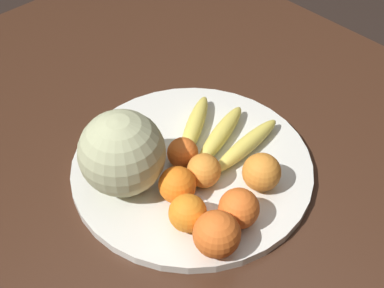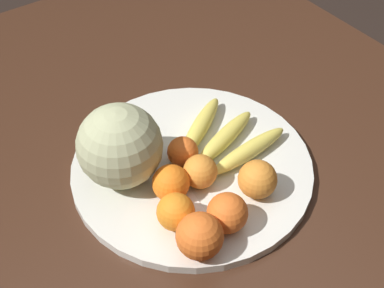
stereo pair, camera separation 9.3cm
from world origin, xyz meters
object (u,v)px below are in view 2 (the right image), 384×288
Objects in this scene: orange_back_left at (227,213)px; orange_top_small at (171,183)px; banana_bunch at (223,138)px; orange_back_right at (183,152)px; orange_front_right at (176,212)px; orange_mid_center at (257,179)px; produce_tag at (191,203)px; melon at (120,146)px; orange_front_left at (200,172)px; orange_side_extra at (200,236)px; fruit_bowl at (192,166)px; kitchen_table at (222,209)px.

orange_back_left is 0.11m from orange_top_small.
orange_back_right is (0.01, 0.09, 0.01)m from banana_bunch.
orange_front_right is 0.15m from orange_mid_center.
orange_top_small is 0.87× the size of produce_tag.
orange_mid_center reaches higher than orange_front_right.
orange_mid_center and orange_back_left have the same top height.
orange_top_small is at bearing -26.59° from orange_front_right.
melon is 2.30× the size of orange_top_small.
melon is at bearing 70.76° from orange_back_right.
orange_mid_center is (-0.07, -0.07, 0.00)m from orange_front_left.
orange_back_left is 1.04× the size of orange_top_small.
orange_mid_center is 0.90× the size of orange_side_extra.
orange_top_small is at bearing 83.89° from orange_front_left.
orange_back_right is at bearing -3.66° from orange_front_left.
orange_front_left is at bearing -96.11° from orange_top_small.
orange_mid_center reaches higher than fruit_bowl.
orange_side_extra is at bearing 153.11° from orange_back_right.
orange_top_small is (0.08, 0.12, -0.00)m from orange_mid_center.
orange_mid_center is 0.15m from orange_side_extra.
melon is at bearing 44.93° from orange_mid_center.
orange_back_right is at bearing -19.12° from produce_tag.
orange_mid_center reaches higher than banana_bunch.
produce_tag is at bearing 126.34° from orange_front_left.
banana_bunch is at bearing -36.20° from orange_back_left.
orange_front_left is at bearing 176.34° from orange_back_right.
orange_front_right is at bearing 121.11° from produce_tag.
produce_tag is at bearing 102.94° from kitchen_table.
fruit_bowl is at bearing -46.38° from orange_front_right.
orange_top_small is 0.86× the size of orange_side_extra.
orange_top_small reaches higher than orange_front_left.
orange_front_right reaches higher than banana_bunch.
melon is (0.10, 0.15, 0.17)m from kitchen_table.
orange_front_right is at bearing 80.77° from orange_mid_center.
orange_top_small is at bearing 130.68° from orange_back_right.
orange_back_right is (0.16, -0.02, -0.01)m from orange_back_left.
orange_front_left is 0.80× the size of orange_side_extra.
kitchen_table is 0.13m from produce_tag.
melon reaches higher than fruit_bowl.
orange_back_right is at bearing -49.32° from orange_top_small.
orange_top_small is at bearing -153.64° from melon.
kitchen_table is at bearing -51.44° from orange_side_extra.
orange_front_left is (0.01, 0.05, 0.13)m from kitchen_table.
orange_front_left reaches higher than orange_back_right.
kitchen_table is 0.21m from orange_side_extra.
orange_front_right is at bearing 153.41° from orange_top_small.
kitchen_table is at bearing -98.46° from orange_top_small.
orange_side_extra reaches higher than orange_back_right.
melon reaches higher than orange_back_right.
orange_back_right reaches higher than fruit_bowl.
orange_front_left is at bearing -59.90° from orange_front_right.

